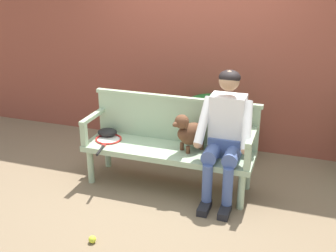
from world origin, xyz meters
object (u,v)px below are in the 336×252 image
Objects in this scene: garden_bench at (168,153)px; person_seated at (225,132)px; tennis_racket at (108,140)px; baseball_glove at (107,132)px; tennis_ball at (92,239)px; dog_on_bench at (189,132)px.

garden_bench is 0.68m from person_seated.
tennis_racket is (-1.28, -0.01, -0.26)m from person_seated.
person_seated is at bearing -18.88° from baseball_glove.
tennis_ball is at bearing -70.86° from tennis_racket.
garden_bench is 8.17× the size of baseball_glove.
garden_bench reaches higher than tennis_ball.
tennis_ball is at bearing -84.17° from baseball_glove.
baseball_glove reaches higher than tennis_ball.
person_seated is 1.37m from baseball_glove.
dog_on_bench is 0.93m from tennis_racket.
garden_bench is 0.76m from baseball_glove.
person_seated is at bearing -5.71° from dog_on_bench.
tennis_racket is at bearing -76.75° from baseball_glove.
dog_on_bench is at bearing -18.49° from baseball_glove.
dog_on_bench is 0.99m from baseball_glove.
garden_bench is 4.38× the size of dog_on_bench.
tennis_ball is (0.46, -1.25, -0.45)m from baseball_glove.
person_seated is 3.19× the size of dog_on_bench.
garden_bench is at bearing -21.37° from baseball_glove.
garden_bench is at bearing 2.52° from tennis_racket.
dog_on_bench is (-0.38, 0.04, -0.07)m from person_seated.
tennis_ball is (-0.29, -1.16, -0.35)m from garden_bench.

